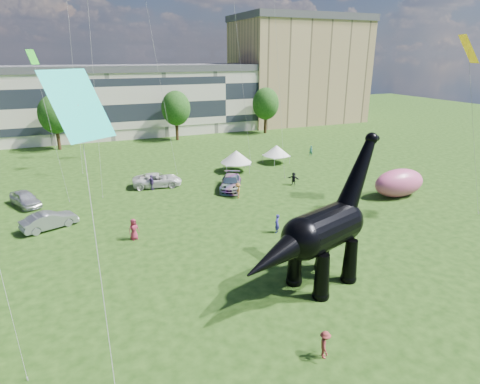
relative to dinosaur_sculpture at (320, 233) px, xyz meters
name	(u,v)px	position (x,y,z in m)	size (l,w,h in m)	color
ground	(264,310)	(-4.61, -1.25, -3.90)	(220.00, 220.00, 0.00)	#16330C
terrace_row	(79,106)	(-12.61, 60.75, 2.10)	(78.00, 11.00, 12.00)	beige
apartment_block	(298,72)	(35.39, 63.75, 7.10)	(28.00, 18.00, 22.00)	tan
tree_mid_left	(54,111)	(-16.61, 51.75, 2.40)	(5.20, 5.20, 9.44)	#382314
tree_mid_right	(176,105)	(3.39, 51.75, 2.40)	(5.20, 5.20, 9.44)	#382314
tree_far_right	(266,101)	(21.39, 51.75, 2.40)	(5.20, 5.20, 9.44)	#382314
dinosaur_sculpture	(320,233)	(0.00, 0.00, 0.00)	(12.47, 5.86, 10.32)	black
car_silver	(25,199)	(-19.67, 24.61, -3.10)	(1.89, 4.69, 1.60)	silver
car_grey	(49,220)	(-17.19, 17.39, -3.11)	(1.68, 4.81, 1.58)	gray
car_white	(157,180)	(-5.63, 25.85, -3.10)	(2.66, 5.77, 1.60)	silver
car_dark	(231,183)	(2.09, 21.45, -3.09)	(2.27, 5.59, 1.62)	#595960
gazebo_near	(236,157)	(5.55, 28.27, -1.87)	(4.94, 4.94, 2.89)	silver
gazebo_far	(276,151)	(12.60, 30.13, -2.06)	(4.36, 4.36, 2.62)	white
inflatable_pink	(399,183)	(18.42, 12.03, -2.34)	(6.24, 3.12, 3.12)	#CD4F80
visitors	(188,209)	(-4.83, 15.12, -3.06)	(49.56, 38.83, 1.88)	maroon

